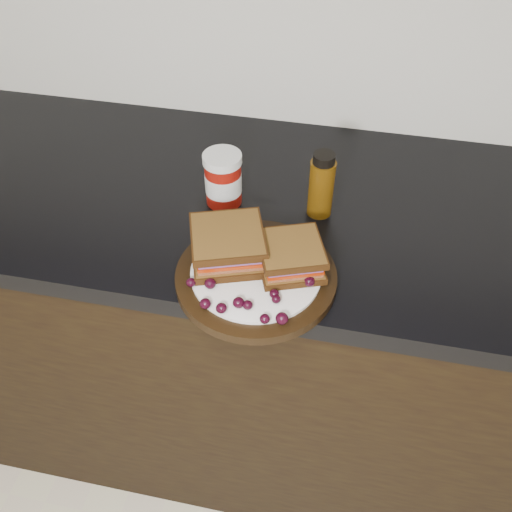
% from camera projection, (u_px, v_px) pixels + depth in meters
% --- Properties ---
extents(base_cabinets, '(3.96, 0.58, 0.86)m').
position_uv_depth(base_cabinets, '(222.00, 333.00, 1.50)').
color(base_cabinets, black).
rests_on(base_cabinets, ground_plane).
extents(countertop, '(3.98, 0.60, 0.04)m').
position_uv_depth(countertop, '(213.00, 200.00, 1.18)').
color(countertop, black).
rests_on(countertop, base_cabinets).
extents(plate, '(0.28, 0.28, 0.02)m').
position_uv_depth(plate, '(256.00, 277.00, 0.99)').
color(plate, black).
rests_on(plate, countertop).
extents(sandwich_left, '(0.16, 0.16, 0.06)m').
position_uv_depth(sandwich_left, '(228.00, 245.00, 0.98)').
color(sandwich_left, brown).
rests_on(sandwich_left, plate).
extents(sandwich_right, '(0.14, 0.14, 0.05)m').
position_uv_depth(sandwich_right, '(291.00, 256.00, 0.97)').
color(sandwich_right, brown).
rests_on(sandwich_right, plate).
extents(grape_0, '(0.02, 0.02, 0.02)m').
position_uv_depth(grape_0, '(191.00, 282.00, 0.95)').
color(grape_0, black).
rests_on(grape_0, plate).
extents(grape_1, '(0.02, 0.02, 0.02)m').
position_uv_depth(grape_1, '(210.00, 284.00, 0.94)').
color(grape_1, black).
rests_on(grape_1, plate).
extents(grape_2, '(0.02, 0.02, 0.02)m').
position_uv_depth(grape_2, '(205.00, 304.00, 0.91)').
color(grape_2, black).
rests_on(grape_2, plate).
extents(grape_3, '(0.02, 0.02, 0.02)m').
position_uv_depth(grape_3, '(221.00, 308.00, 0.91)').
color(grape_3, black).
rests_on(grape_3, plate).
extents(grape_4, '(0.02, 0.02, 0.02)m').
position_uv_depth(grape_4, '(239.00, 303.00, 0.92)').
color(grape_4, black).
rests_on(grape_4, plate).
extents(grape_5, '(0.02, 0.02, 0.02)m').
position_uv_depth(grape_5, '(248.00, 305.00, 0.91)').
color(grape_5, black).
rests_on(grape_5, plate).
extents(grape_6, '(0.02, 0.02, 0.02)m').
position_uv_depth(grape_6, '(265.00, 319.00, 0.89)').
color(grape_6, black).
rests_on(grape_6, plate).
extents(grape_7, '(0.02, 0.02, 0.02)m').
position_uv_depth(grape_7, '(282.00, 318.00, 0.89)').
color(grape_7, black).
rests_on(grape_7, plate).
extents(grape_8, '(0.02, 0.02, 0.01)m').
position_uv_depth(grape_8, '(276.00, 299.00, 0.92)').
color(grape_8, black).
rests_on(grape_8, plate).
extents(grape_9, '(0.02, 0.02, 0.02)m').
position_uv_depth(grape_9, '(274.00, 294.00, 0.93)').
color(grape_9, black).
rests_on(grape_9, plate).
extents(grape_10, '(0.02, 0.02, 0.02)m').
position_uv_depth(grape_10, '(309.00, 281.00, 0.95)').
color(grape_10, black).
rests_on(grape_10, plate).
extents(grape_11, '(0.02, 0.02, 0.02)m').
position_uv_depth(grape_11, '(296.00, 275.00, 0.96)').
color(grape_11, black).
rests_on(grape_11, plate).
extents(grape_12, '(0.02, 0.02, 0.02)m').
position_uv_depth(grape_12, '(302.00, 274.00, 0.96)').
color(grape_12, black).
rests_on(grape_12, plate).
extents(grape_13, '(0.02, 0.02, 0.02)m').
position_uv_depth(grape_13, '(303.00, 252.00, 1.00)').
color(grape_13, black).
rests_on(grape_13, plate).
extents(grape_14, '(0.02, 0.02, 0.02)m').
position_uv_depth(grape_14, '(244.00, 241.00, 1.02)').
color(grape_14, black).
rests_on(grape_14, plate).
extents(grape_15, '(0.02, 0.02, 0.02)m').
position_uv_depth(grape_15, '(235.00, 247.00, 1.01)').
color(grape_15, black).
rests_on(grape_15, plate).
extents(grape_16, '(0.02, 0.02, 0.02)m').
position_uv_depth(grape_16, '(212.00, 247.00, 1.01)').
color(grape_16, black).
rests_on(grape_16, plate).
extents(grape_17, '(0.02, 0.02, 0.02)m').
position_uv_depth(grape_17, '(215.00, 256.00, 0.99)').
color(grape_17, black).
rests_on(grape_17, plate).
extents(grape_18, '(0.02, 0.02, 0.02)m').
position_uv_depth(grape_18, '(199.00, 269.00, 0.97)').
color(grape_18, black).
rests_on(grape_18, plate).
extents(grape_19, '(0.02, 0.02, 0.02)m').
position_uv_depth(grape_19, '(228.00, 242.00, 1.02)').
color(grape_19, black).
rests_on(grape_19, plate).
extents(grape_20, '(0.02, 0.02, 0.02)m').
position_uv_depth(grape_20, '(226.00, 255.00, 0.99)').
color(grape_20, black).
rests_on(grape_20, plate).
extents(grape_21, '(0.02, 0.02, 0.01)m').
position_uv_depth(grape_21, '(225.00, 265.00, 0.98)').
color(grape_21, black).
rests_on(grape_21, plate).
extents(condiment_jar, '(0.10, 0.10, 0.11)m').
position_uv_depth(condiment_jar, '(223.00, 179.00, 1.11)').
color(condiment_jar, maroon).
rests_on(condiment_jar, countertop).
extents(oil_bottle, '(0.05, 0.05, 0.14)m').
position_uv_depth(oil_bottle, '(321.00, 184.00, 1.08)').
color(oil_bottle, '#4B2E07').
rests_on(oil_bottle, countertop).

